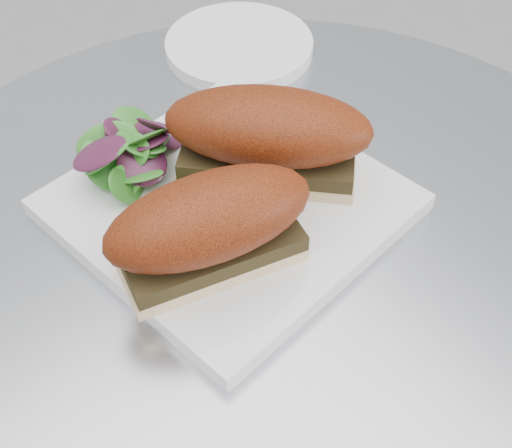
% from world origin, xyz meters
% --- Properties ---
extents(table, '(0.70, 0.70, 0.73)m').
position_xyz_m(table, '(0.00, 0.00, 0.49)').
color(table, '#A5A6AC').
rests_on(table, ground).
extents(plate, '(0.27, 0.27, 0.02)m').
position_xyz_m(plate, '(0.00, 0.06, 0.74)').
color(plate, silver).
rests_on(plate, table).
extents(sandwich_left, '(0.17, 0.11, 0.08)m').
position_xyz_m(sandwich_left, '(-0.05, 0.01, 0.79)').
color(sandwich_left, '#F9DC9C').
rests_on(sandwich_left, plate).
extents(sandwich_right, '(0.17, 0.18, 0.08)m').
position_xyz_m(sandwich_right, '(0.05, 0.06, 0.79)').
color(sandwich_right, '#F9DC9C').
rests_on(sandwich_right, plate).
extents(salad, '(0.11, 0.11, 0.05)m').
position_xyz_m(salad, '(-0.03, 0.13, 0.77)').
color(salad, '#3B822A').
rests_on(salad, plate).
extents(saucer, '(0.16, 0.16, 0.01)m').
position_xyz_m(saucer, '(0.16, 0.24, 0.74)').
color(saucer, silver).
rests_on(saucer, table).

